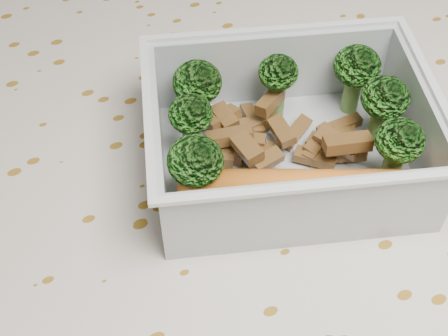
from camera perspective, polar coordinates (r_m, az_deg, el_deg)
name	(u,v)px	position (r m, az deg, el deg)	size (l,w,h in m)	color
dining_table	(219,262)	(0.49, -0.49, -8.62)	(1.40, 0.90, 0.75)	brown
tablecloth	(218,225)	(0.45, -0.53, -5.25)	(1.46, 0.96, 0.19)	beige
lunch_container	(288,144)	(0.42, 5.87, 2.22)	(0.22, 0.19, 0.06)	silver
broccoli_florets	(285,109)	(0.41, 5.60, 5.39)	(0.17, 0.13, 0.06)	#608C3F
meat_pile	(278,138)	(0.43, 4.97, 2.75)	(0.11, 0.09, 0.03)	brown
sausage	(307,188)	(0.39, 7.57, -1.84)	(0.15, 0.08, 0.02)	orange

